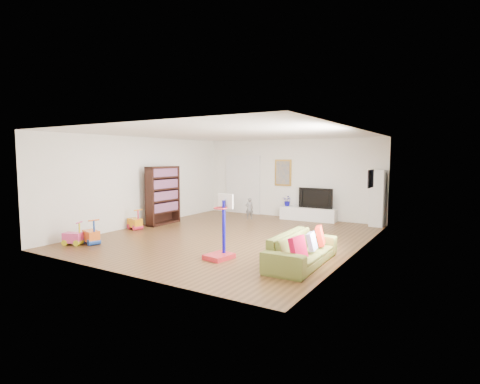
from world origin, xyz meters
The scene contains 25 objects.
floor centered at (0.00, 0.00, 0.00)m, with size 6.50×7.50×0.00m, color brown.
ceiling centered at (0.00, 0.00, 2.70)m, with size 6.50×7.50×0.00m, color white.
wall_back centered at (0.00, 3.75, 1.35)m, with size 6.50×0.00×2.70m, color white.
wall_front centered at (0.00, -3.75, 1.35)m, with size 6.50×0.00×2.70m, color silver.
wall_left centered at (-3.25, 0.00, 1.35)m, with size 0.00×7.50×2.70m, color silver.
wall_right centered at (3.25, 0.00, 1.35)m, with size 0.00×7.50×2.70m, color white.
navy_accent centered at (3.23, 1.40, 1.85)m, with size 0.01×3.20×1.70m, color black.
olive_wainscot centered at (3.23, 1.40, 0.50)m, with size 0.01×3.20×1.00m, color brown.
doorway centered at (-1.90, 3.71, 1.05)m, with size 1.45×0.06×2.10m, color white.
painting_back centered at (-0.25, 3.71, 1.55)m, with size 0.62×0.06×0.92m, color gold.
artwork_right centered at (3.17, 1.60, 1.55)m, with size 0.04×0.56×0.46m, color #7F3F8C.
media_console centered at (0.81, 3.42, 0.22)m, with size 1.85×0.46×0.43m, color white.
tall_cabinet centered at (2.99, 3.49, 0.86)m, with size 0.40×0.40×1.71m, color white.
bookshelf centered at (-2.83, 0.42, 0.90)m, with size 0.32×1.24×1.81m, color black.
sofa centered at (2.57, -1.48, 0.30)m, with size 2.08×0.81×0.61m, color olive.
basketball_hoop centered at (0.96, -2.01, 0.67)m, with size 0.46×0.56×1.35m, color red.
ride_on_yellow centered at (-2.95, -0.65, 0.30)m, with size 0.44×0.28×0.59m, color orange.
ride_on_orange centered at (-2.44, -2.52, 0.31)m, with size 0.46×0.29×0.62m, color orange.
ride_on_pink centered at (-2.73, -2.82, 0.28)m, with size 0.42×0.26×0.56m, color #F94797.
child centered at (-0.98, 2.61, 0.36)m, with size 0.27×0.18×0.73m, color slate.
tv centered at (1.07, 3.49, 0.76)m, with size 1.15×0.15×0.66m, color black.
vase_plant centered at (0.07, 3.41, 0.62)m, with size 0.33×0.29×0.37m, color #120D94.
pillow_left centered at (2.74, -2.08, 0.48)m, with size 0.11×0.41×0.41m, color #C10736.
pillow_center centered at (2.77, -1.48, 0.48)m, with size 0.09×0.34×0.34m, color white.
pillow_right centered at (2.73, -0.89, 0.48)m, with size 0.10×0.39×0.39m, color red.
Camera 1 is at (5.27, -8.25, 2.11)m, focal length 28.00 mm.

